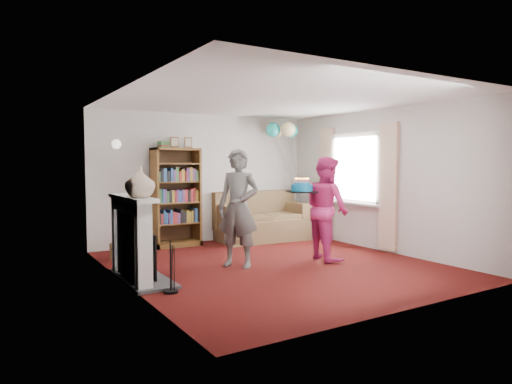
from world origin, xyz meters
TOP-DOWN VIEW (x-y plane):
  - ground at (0.00, 0.00)m, footprint 5.00×5.00m
  - wall_back at (0.00, 2.51)m, footprint 4.50×0.02m
  - wall_left at (-2.26, 0.00)m, footprint 0.02×5.00m
  - wall_right at (2.26, 0.00)m, footprint 0.02×5.00m
  - ceiling at (0.00, 0.00)m, footprint 4.50×5.00m
  - fireplace at (-2.09, 0.19)m, footprint 0.55×1.80m
  - window_bay at (2.21, 0.60)m, footprint 0.14×2.02m
  - wall_sconce at (-1.75, 2.36)m, footprint 0.16×0.23m
  - bookcase at (-0.70, 2.30)m, footprint 0.87×0.42m
  - sofa at (1.06, 2.07)m, footprint 1.83×0.97m
  - wicker_basket at (-1.90, 1.64)m, footprint 0.35×0.35m
  - person_striped at (-0.53, 0.21)m, footprint 0.73×0.77m
  - person_magenta at (0.93, -0.09)m, footprint 0.73×0.88m
  - birthday_cake at (0.46, -0.06)m, footprint 0.40×0.40m
  - balloons at (1.50, 2.00)m, footprint 0.73×0.73m
  - mantel_vase at (-2.12, -0.15)m, footprint 0.47×0.47m

SIDE VIEW (x-z plane):
  - ground at x=0.00m, z-range 0.00..0.00m
  - wicker_basket at x=-1.90m, z-range -0.02..0.30m
  - sofa at x=1.06m, z-range -0.13..0.84m
  - fireplace at x=-2.09m, z-range -0.05..1.07m
  - person_magenta at x=0.93m, z-range 0.00..1.66m
  - person_striped at x=-0.53m, z-range 0.00..1.77m
  - bookcase at x=-0.70m, z-range -0.12..1.92m
  - birthday_cake at x=0.46m, z-range 1.05..1.28m
  - window_bay at x=2.21m, z-range 0.10..2.30m
  - wall_back at x=0.00m, z-range 0.00..2.50m
  - wall_left at x=-2.26m, z-range 0.00..2.50m
  - wall_right at x=2.26m, z-range 0.00..2.50m
  - mantel_vase at x=-2.12m, z-range 1.12..1.51m
  - wall_sconce at x=-1.75m, z-range 1.80..1.96m
  - balloons at x=1.50m, z-range 1.38..3.06m
  - ceiling at x=0.00m, z-range 2.50..2.51m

